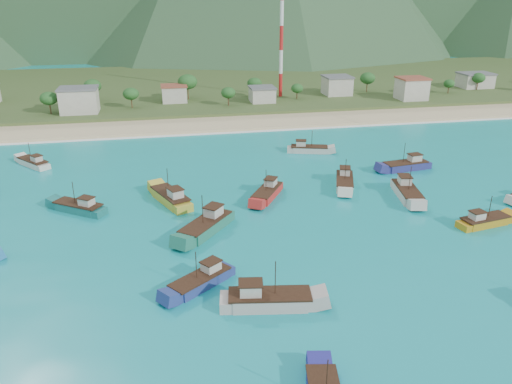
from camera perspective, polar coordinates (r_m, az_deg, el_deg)
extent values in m
plane|color=#0B767E|center=(72.51, -1.47, -7.76)|extent=(600.00, 600.00, 0.00)
cube|color=beige|center=(145.98, -6.80, 7.57)|extent=(400.00, 18.00, 1.20)
cube|color=#385123|center=(205.53, -8.27, 11.69)|extent=(400.00, 110.00, 2.40)
cube|color=white|center=(136.82, -6.46, 6.61)|extent=(400.00, 2.50, 0.08)
cube|color=beige|center=(162.22, -19.54, 9.79)|extent=(10.84, 8.42, 7.09)
cube|color=beige|center=(170.73, -9.32, 10.97)|extent=(7.95, 6.63, 5.14)
cube|color=beige|center=(169.01, 0.70, 11.03)|extent=(7.77, 7.83, 4.50)
cube|color=beige|center=(183.42, 9.24, 11.88)|extent=(9.01, 8.69, 6.07)
cube|color=beige|center=(180.67, 17.36, 11.16)|extent=(9.06, 8.06, 6.89)
cube|color=beige|center=(212.36, 23.75, 11.56)|extent=(11.75, 8.40, 5.03)
cylinder|color=red|center=(177.89, 2.82, 12.11)|extent=(1.20, 1.20, 7.88)
cylinder|color=white|center=(176.72, 2.87, 14.63)|extent=(1.20, 1.20, 7.88)
cylinder|color=red|center=(175.89, 2.92, 17.18)|extent=(1.20, 1.20, 7.88)
cylinder|color=white|center=(175.41, 2.97, 19.74)|extent=(1.20, 1.20, 7.88)
cube|color=red|center=(93.36, 1.26, -0.32)|extent=(8.00, 10.42, 1.88)
cube|color=beige|center=(94.60, 1.69, 1.09)|extent=(2.84, 2.99, 1.53)
cylinder|color=#382114|center=(91.73, 1.16, 1.32)|extent=(0.12, 0.12, 4.23)
cube|color=#176561|center=(92.83, -19.63, -1.82)|extent=(9.90, 8.11, 1.82)
cube|color=beige|center=(90.89, -18.81, -1.09)|extent=(2.91, 2.80, 1.48)
cylinder|color=#382114|center=(92.12, -20.12, -0.08)|extent=(0.12, 0.12, 4.09)
cube|color=#B1A69F|center=(62.48, 1.57, -12.46)|extent=(11.76, 5.11, 2.07)
cube|color=beige|center=(61.34, -0.62, -11.07)|extent=(2.88, 2.46, 1.68)
cylinder|color=#382114|center=(60.68, 2.22, -9.83)|extent=(0.12, 0.12, 4.65)
cylinder|color=#382114|center=(48.74, 8.11, -20.24)|extent=(0.12, 0.12, 4.00)
cube|color=#206C56|center=(80.46, -5.77, -4.14)|extent=(10.27, 11.49, 2.17)
cube|color=beige|center=(81.46, -4.88, -2.23)|extent=(3.41, 3.49, 1.76)
cylinder|color=#382114|center=(78.46, -6.14, -2.02)|extent=(0.12, 0.12, 4.88)
cube|color=navy|center=(66.68, -6.38, -10.31)|extent=(9.54, 8.17, 1.77)
cube|color=beige|center=(66.98, -5.16, -8.49)|extent=(2.85, 2.76, 1.44)
cylinder|color=#382114|center=(64.88, -6.85, -8.34)|extent=(0.12, 0.12, 3.99)
cube|color=#B68117|center=(90.69, 24.67, -3.21)|extent=(9.74, 4.38, 1.71)
cube|color=beige|center=(88.78, 23.95, -2.52)|extent=(2.40, 2.07, 1.39)
cylinder|color=#382114|center=(90.01, 25.19, -1.54)|extent=(0.12, 0.12, 3.84)
cube|color=gold|center=(92.52, -9.75, -0.79)|extent=(7.59, 11.89, 2.09)
cube|color=beige|center=(89.82, -9.19, -0.16)|extent=(2.95, 3.22, 1.70)
cylinder|color=#382114|center=(91.84, -10.06, 1.29)|extent=(0.12, 0.12, 4.69)
cube|color=beige|center=(121.00, -24.12, 2.96)|extent=(8.26, 9.00, 1.72)
cube|color=beige|center=(118.89, -23.79, 3.49)|extent=(2.71, 2.76, 1.40)
cylinder|color=#382114|center=(120.67, -24.44, 4.26)|extent=(0.12, 0.12, 3.87)
cube|color=silver|center=(100.29, 10.07, 0.96)|extent=(6.55, 11.05, 1.93)
cube|color=beige|center=(101.73, 10.12, 2.32)|extent=(2.65, 2.93, 1.57)
cylinder|color=#382114|center=(98.66, 10.20, 2.54)|extent=(0.12, 0.12, 4.34)
cube|color=navy|center=(112.79, 16.66, 2.76)|extent=(11.18, 4.63, 1.97)
cube|color=beige|center=(113.51, 17.68, 3.71)|extent=(2.71, 2.30, 1.60)
cylinder|color=#382114|center=(111.47, 16.58, 4.28)|extent=(0.12, 0.12, 4.44)
cube|color=#BCB6AC|center=(97.59, 16.87, -0.23)|extent=(5.48, 11.80, 2.07)
cube|color=beige|center=(99.01, 16.62, 1.28)|extent=(2.54, 2.93, 1.68)
cylinder|color=#382114|center=(95.85, 17.19, 1.48)|extent=(0.12, 0.12, 4.65)
cube|color=#B7B2A7|center=(120.61, 6.09, 4.76)|extent=(10.21, 5.50, 1.78)
cube|color=beige|center=(120.11, 5.16, 5.52)|extent=(2.64, 2.34, 1.45)
cylinder|color=#382114|center=(119.80, 6.41, 6.07)|extent=(0.12, 0.12, 4.01)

